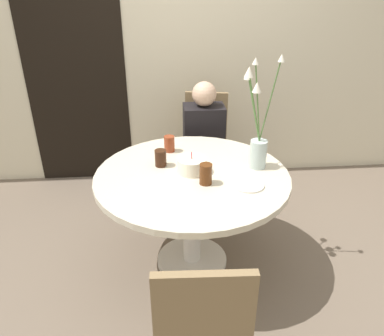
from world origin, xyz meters
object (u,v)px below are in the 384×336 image
at_px(chair_left_flank, 202,329).
at_px(side_plate, 248,185).
at_px(flower_vase, 257,135).
at_px(drink_glass_0, 169,144).
at_px(drink_glass_1, 206,174).
at_px(person_boy, 203,148).
at_px(drink_glass_2, 161,158).
at_px(chair_right_flank, 205,139).
at_px(birthday_cake, 192,165).

bearing_deg(chair_left_flank, side_plate, -111.16).
xyz_separation_m(chair_left_flank, flower_vase, (0.47, 1.09, 0.41)).
xyz_separation_m(drink_glass_0, drink_glass_1, (0.20, -0.49, 0.01)).
relative_size(drink_glass_0, person_boy, 0.10).
height_order(chair_left_flank, drink_glass_1, chair_left_flank).
xyz_separation_m(chair_left_flank, drink_glass_1, (0.12, 0.89, 0.25)).
relative_size(chair_left_flank, drink_glass_0, 8.18).
height_order(drink_glass_1, person_boy, person_boy).
bearing_deg(drink_glass_0, side_plate, -49.75).
xyz_separation_m(flower_vase, drink_glass_2, (-0.62, 0.07, -0.17)).
relative_size(chair_left_flank, flower_vase, 1.27).
height_order(chair_left_flank, side_plate, chair_left_flank).
xyz_separation_m(flower_vase, drink_glass_1, (-0.35, -0.20, -0.16)).
bearing_deg(chair_right_flank, drink_glass_0, -105.93).
distance_m(chair_left_flank, flower_vase, 1.25).
bearing_deg(side_plate, drink_glass_2, 149.07).
xyz_separation_m(birthday_cake, drink_glass_1, (0.07, -0.16, 0.02)).
bearing_deg(person_boy, chair_right_flank, 78.53).
distance_m(chair_right_flank, flower_vase, 1.05).
height_order(flower_vase, person_boy, flower_vase).
bearing_deg(drink_glass_1, flower_vase, 29.22).
relative_size(drink_glass_2, person_boy, 0.10).
distance_m(side_plate, drink_glass_2, 0.61).
bearing_deg(person_boy, drink_glass_1, -95.85).
xyz_separation_m(side_plate, drink_glass_2, (-0.52, 0.31, 0.05)).
height_order(drink_glass_0, person_boy, person_boy).
bearing_deg(side_plate, flower_vase, 68.06).
relative_size(chair_right_flank, flower_vase, 1.27).
bearing_deg(birthday_cake, chair_left_flank, -92.76).
distance_m(drink_glass_0, drink_glass_1, 0.53).
xyz_separation_m(drink_glass_0, person_boy, (0.30, 0.49, -0.26)).
distance_m(side_plate, drink_glass_0, 0.71).
relative_size(chair_left_flank, birthday_cake, 5.01).
relative_size(birthday_cake, drink_glass_0, 1.63).
height_order(birthday_cake, flower_vase, flower_vase).
bearing_deg(side_plate, drink_glass_1, 169.08).
height_order(drink_glass_2, person_boy, person_boy).
xyz_separation_m(birthday_cake, side_plate, (0.32, -0.21, -0.04)).
distance_m(flower_vase, drink_glass_1, 0.43).
xyz_separation_m(side_plate, drink_glass_1, (-0.25, 0.05, 0.06)).
xyz_separation_m(chair_right_flank, drink_glass_2, (-0.40, -0.87, 0.24)).
distance_m(chair_left_flank, birthday_cake, 1.08).
distance_m(chair_right_flank, drink_glass_2, 0.99).
distance_m(chair_right_flank, drink_glass_1, 1.17).
height_order(drink_glass_1, drink_glass_2, drink_glass_1).
bearing_deg(person_boy, chair_left_flank, -96.70).
xyz_separation_m(birthday_cake, drink_glass_2, (-0.20, 0.10, 0.01)).
bearing_deg(chair_left_flank, chair_right_flank, -94.40).
relative_size(chair_right_flank, drink_glass_2, 8.36).
relative_size(side_plate, person_boy, 0.17).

